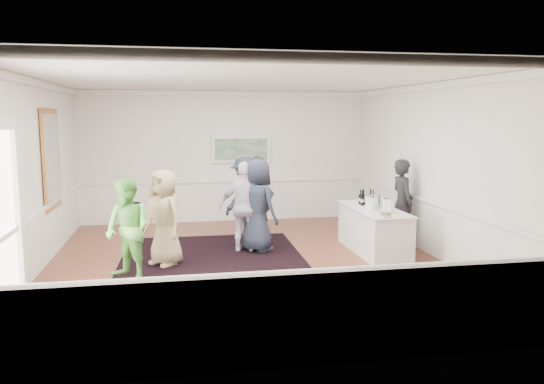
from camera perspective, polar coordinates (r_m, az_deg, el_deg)
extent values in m
plane|color=brown|center=(9.46, -2.68, -7.68)|extent=(8.00, 8.00, 0.00)
cube|color=white|center=(9.13, -2.81, 12.04)|extent=(7.00, 8.00, 0.02)
cube|color=white|center=(9.36, -24.51, 1.41)|extent=(0.02, 8.00, 3.20)
cube|color=white|center=(10.23, 17.09, 2.29)|extent=(0.02, 8.00, 3.20)
cube|color=white|center=(13.11, -5.10, 3.82)|extent=(7.00, 0.02, 3.20)
cube|color=white|center=(5.26, 3.13, -2.55)|extent=(7.00, 0.02, 3.20)
cube|color=#BB7237|center=(10.59, -22.65, 3.30)|extent=(0.04, 1.25, 1.85)
cube|color=white|center=(10.58, -22.52, 3.30)|extent=(0.01, 1.05, 1.65)
cube|color=white|center=(8.36, -25.65, -2.15)|extent=(0.10, 0.14, 2.40)
cube|color=white|center=(13.10, -3.34, 4.62)|extent=(1.44, 0.05, 0.66)
cube|color=#225C24|center=(13.06, -3.32, 4.61)|extent=(1.30, 0.01, 0.52)
cube|color=black|center=(9.50, -6.34, -7.60)|extent=(3.39, 4.39, 0.02)
cube|color=silver|center=(10.30, 10.86, -4.11)|extent=(0.75, 2.05, 0.84)
cube|color=silver|center=(10.22, 10.93, -1.79)|extent=(0.81, 2.11, 0.02)
imported|color=black|center=(10.80, 13.84, -1.17)|extent=(0.44, 0.65, 1.75)
imported|color=tan|center=(9.37, -11.53, -2.73)|extent=(0.93, 0.97, 1.68)
imported|color=#5DB649|center=(8.66, -15.26, -3.88)|extent=(1.00, 1.00, 1.63)
imported|color=silver|center=(10.13, -2.87, -1.60)|extent=(1.09, 0.65, 1.73)
imported|color=#1E2432|center=(11.32, -2.82, -0.57)|extent=(1.27, 1.22, 1.73)
imported|color=black|center=(11.47, -1.74, -0.44)|extent=(0.69, 0.51, 1.74)
imported|color=#1E2432|center=(10.12, -1.57, -1.46)|extent=(0.96, 1.04, 1.78)
cylinder|color=#7BB03F|center=(9.98, 10.70, -1.26)|extent=(0.12, 0.12, 0.24)
cylinder|color=#E94462|center=(9.98, 12.12, -1.30)|extent=(0.12, 0.12, 0.24)
cylinder|color=#76A23A|center=(10.15, 10.33, -1.10)|extent=(0.12, 0.12, 0.24)
cylinder|color=beige|center=(9.75, 12.61, -1.53)|extent=(0.12, 0.12, 0.24)
cylinder|color=#E4436B|center=(9.99, 12.13, -1.29)|extent=(0.12, 0.12, 0.24)
cylinder|color=silver|center=(10.33, 10.86, -0.98)|extent=(0.26, 0.26, 0.24)
imported|color=white|center=(9.38, 12.09, -2.46)|extent=(0.23, 0.23, 0.06)
cylinder|color=olive|center=(9.38, 12.10, -2.30)|extent=(0.19, 0.19, 0.04)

